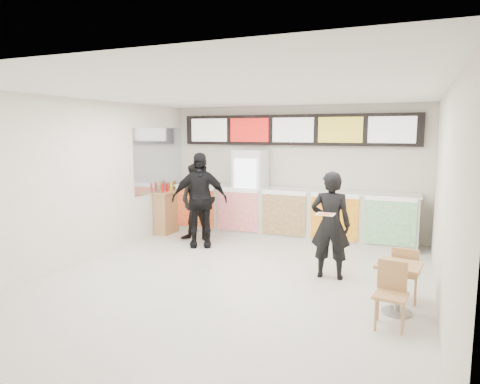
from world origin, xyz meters
The scene contains 15 objects.
floor centered at (0.00, 0.00, 0.00)m, with size 7.00×7.00×0.00m, color beige.
ceiling centered at (0.00, 0.00, 3.00)m, with size 7.00×7.00×0.00m, color white.
wall_back centered at (0.00, 3.50, 1.50)m, with size 6.00×6.00×0.00m, color silver.
wall_left centered at (-3.00, 0.00, 1.50)m, with size 7.00×7.00×0.00m, color silver.
wall_right centered at (3.00, 0.00, 1.50)m, with size 7.00×7.00×0.00m, color silver.
service_counter centered at (0.00, 3.09, 0.57)m, with size 5.56×0.77×1.14m.
menu_board centered at (0.00, 3.41, 2.45)m, with size 5.50×0.14×0.70m.
drinks_fridge centered at (-0.93, 3.11, 1.00)m, with size 0.70×0.67×2.00m.
mirror_panel centered at (-2.99, 2.45, 1.75)m, with size 0.01×2.00×1.50m, color #B2B7BF.
customer_main centered at (1.39, 0.78, 0.89)m, with size 0.65×0.43×1.78m, color black.
customer_left centered at (-1.77, 2.08, 0.86)m, with size 0.84×0.65×1.72m, color black.
customer_mid centered at (-1.53, 1.71, 0.99)m, with size 1.16×0.48×1.99m, color black.
pizza_slice centered at (1.39, 0.33, 1.16)m, with size 0.36×0.36×0.02m.
cafe_table centered at (2.50, -0.30, 0.47)m, with size 0.61×1.42×0.81m.
condiment_ledge centered at (-2.82, 2.55, 0.51)m, with size 0.36×0.89×1.19m.
Camera 1 is at (2.66, -6.13, 2.40)m, focal length 32.00 mm.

